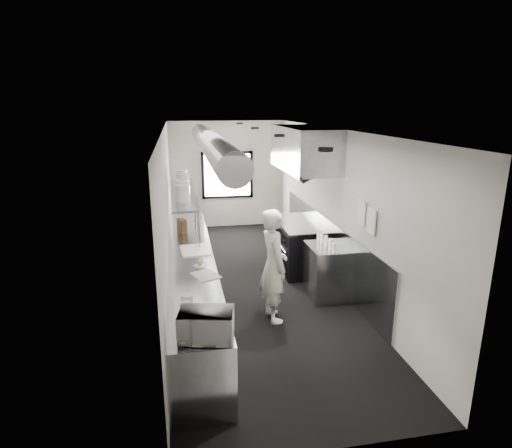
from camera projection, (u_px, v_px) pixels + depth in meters
name	position (u px, v px, depth m)	size (l,w,h in m)	color
floor	(254.00, 284.00, 7.89)	(3.00, 8.00, 0.01)	black
ceiling	(254.00, 130.00, 7.13)	(3.00, 8.00, 0.01)	white
wall_back	(227.00, 175.00, 11.30)	(3.00, 0.02, 2.80)	#B1AEA8
wall_front	(335.00, 319.00, 3.73)	(3.00, 0.02, 2.80)	#B1AEA8
wall_left	(167.00, 215.00, 7.25)	(0.02, 8.00, 2.80)	#B1AEA8
wall_right	(335.00, 207.00, 7.77)	(0.02, 8.00, 2.80)	#B1AEA8
wall_cladding	(326.00, 246.00, 8.29)	(0.03, 5.50, 1.10)	gray
hvac_duct	(211.00, 143.00, 7.45)	(0.40, 0.40, 6.40)	gray
service_window	(227.00, 175.00, 11.26)	(1.36, 0.05, 1.25)	white
exhaust_hood	(304.00, 149.00, 8.10)	(0.81, 2.20, 0.88)	gray
prep_counter	(192.00, 276.00, 7.09)	(0.70, 6.00, 0.90)	gray
pass_shelf	(184.00, 194.00, 8.21)	(0.45, 3.00, 0.68)	gray
range	(298.00, 245.00, 8.61)	(0.88, 1.60, 0.94)	black
bottle_station	(327.00, 271.00, 7.31)	(0.65, 0.80, 0.90)	gray
far_work_table	(186.00, 219.00, 10.60)	(0.70, 1.20, 0.90)	gray
notice_sheet_a	(361.00, 212.00, 6.58)	(0.02, 0.28, 0.38)	silver
notice_sheet_b	(371.00, 221.00, 6.26)	(0.02, 0.28, 0.38)	silver
line_cook	(274.00, 266.00, 6.41)	(0.64, 0.42, 1.75)	silver
microwave	(206.00, 325.00, 4.33)	(0.51, 0.39, 0.30)	silver
deli_tub_a	(185.00, 306.00, 4.95)	(0.13, 0.13, 0.09)	silver
deli_tub_b	(187.00, 299.00, 5.13)	(0.15, 0.15, 0.11)	silver
newspaper	(206.00, 275.00, 5.96)	(0.31, 0.39, 0.01)	silver
small_plate	(200.00, 266.00, 6.31)	(0.19, 0.19, 0.02)	silver
pastry	(200.00, 262.00, 6.30)	(0.09, 0.09, 0.09)	tan
cutting_board	(195.00, 250.00, 6.97)	(0.44, 0.58, 0.02)	white
knife_block	(182.00, 226.00, 7.93)	(0.11, 0.24, 0.26)	brown
plate_stack_a	(183.00, 193.00, 7.42)	(0.25, 0.25, 0.29)	silver
plate_stack_b	(182.00, 188.00, 7.86)	(0.23, 0.23, 0.30)	silver
plate_stack_c	(183.00, 183.00, 8.20)	(0.25, 0.25, 0.36)	silver
plate_stack_d	(182.00, 178.00, 8.83)	(0.21, 0.21, 0.33)	silver
squeeze_bottle_a	(334.00, 248.00, 6.86)	(0.06, 0.06, 0.17)	white
squeeze_bottle_b	(330.00, 244.00, 7.00)	(0.06, 0.06, 0.19)	white
squeeze_bottle_c	(326.00, 241.00, 7.19)	(0.06, 0.06, 0.18)	white
squeeze_bottle_d	(322.00, 239.00, 7.31)	(0.06, 0.06, 0.18)	white
squeeze_bottle_e	(319.00, 235.00, 7.46)	(0.06, 0.06, 0.19)	white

